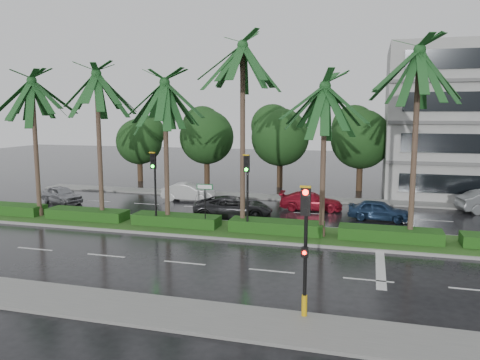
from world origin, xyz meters
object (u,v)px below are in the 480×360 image
(car_silver, at_px, (62,195))
(car_red, at_px, (311,201))
(signal_median_left, at_px, (154,178))
(car_white, at_px, (189,192))
(signal_near, at_px, (305,246))
(street_sign, at_px, (205,195))
(car_darkgrey, at_px, (233,207))
(car_blue, at_px, (379,210))

(car_silver, relative_size, car_red, 0.87)
(car_red, bearing_deg, signal_median_left, 131.21)
(car_white, height_order, car_red, car_white)
(signal_near, relative_size, street_sign, 1.68)
(signal_near, height_order, car_darkgrey, signal_near)
(car_silver, xyz_separation_m, car_red, (18.25, 2.54, -0.01))
(car_white, distance_m, car_blue, 14.30)
(signal_median_left, relative_size, street_sign, 1.68)
(signal_near, xyz_separation_m, car_white, (-11.50, 18.51, -1.84))
(street_sign, relative_size, car_white, 0.64)
(car_red, bearing_deg, car_white, 80.91)
(car_darkgrey, relative_size, car_blue, 1.36)
(car_darkgrey, bearing_deg, signal_near, -169.15)
(signal_median_left, distance_m, car_white, 9.25)
(signal_near, bearing_deg, signal_median_left, 135.91)
(signal_median_left, bearing_deg, car_silver, 152.61)
(signal_median_left, bearing_deg, signal_near, -44.09)
(signal_near, height_order, car_red, signal_near)
(street_sign, bearing_deg, signal_near, -54.66)
(street_sign, xyz_separation_m, car_darkgrey, (0.50, 3.82, -1.42))
(car_blue, bearing_deg, car_silver, 97.74)
(car_silver, relative_size, car_white, 0.93)
(street_sign, xyz_separation_m, car_silver, (-13.25, 5.13, -1.49))
(street_sign, height_order, car_darkgrey, street_sign)
(car_blue, bearing_deg, car_red, 72.87)
(car_silver, relative_size, car_darkgrey, 0.74)
(signal_median_left, distance_m, car_darkgrey, 5.79)
(car_silver, bearing_deg, signal_near, -104.94)
(car_white, distance_m, car_darkgrey, 6.95)
(signal_near, bearing_deg, street_sign, 125.34)
(car_silver, bearing_deg, car_red, -60.47)
(street_sign, xyz_separation_m, car_blue, (9.50, 5.73, -1.49))
(car_silver, bearing_deg, signal_median_left, -95.80)
(car_white, height_order, car_darkgrey, car_darkgrey)
(signal_median_left, bearing_deg, car_blue, 25.32)
(signal_median_left, height_order, car_blue, signal_median_left)
(street_sign, bearing_deg, car_blue, 31.10)
(car_blue, bearing_deg, signal_median_left, 121.55)
(car_white, relative_size, car_red, 0.94)
(car_darkgrey, bearing_deg, car_blue, -92.55)
(car_red, bearing_deg, car_silver, 94.67)
(street_sign, height_order, car_white, street_sign)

